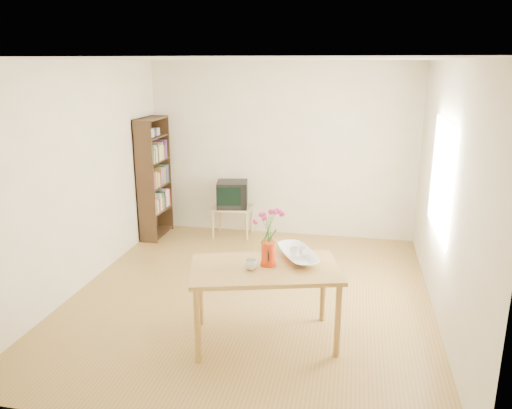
% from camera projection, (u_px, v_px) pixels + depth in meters
% --- Properties ---
extents(room, '(4.50, 4.50, 4.50)m').
position_uv_depth(room, '(253.00, 185.00, 5.34)').
color(room, olive).
rests_on(room, ground).
extents(table, '(1.52, 1.11, 0.75)m').
position_uv_depth(table, '(265.00, 276.00, 4.62)').
color(table, olive).
rests_on(table, ground).
extents(tv_stand, '(0.60, 0.45, 0.46)m').
position_uv_depth(tv_stand, '(232.00, 211.00, 7.58)').
color(tv_stand, tan).
rests_on(tv_stand, ground).
extents(bookshelf, '(0.28, 0.70, 1.80)m').
position_uv_depth(bookshelf, '(154.00, 182.00, 7.47)').
color(bookshelf, black).
rests_on(bookshelf, ground).
extents(pitcher, '(0.15, 0.23, 0.23)m').
position_uv_depth(pitcher, '(268.00, 254.00, 4.62)').
color(pitcher, red).
rests_on(pitcher, table).
extents(flowers, '(0.26, 0.26, 0.37)m').
position_uv_depth(flowers, '(268.00, 224.00, 4.54)').
color(flowers, '#EF3896').
rests_on(flowers, pitcher).
extents(mug, '(0.14, 0.14, 0.09)m').
position_uv_depth(mug, '(251.00, 265.00, 4.53)').
color(mug, white).
rests_on(mug, table).
extents(bowl, '(0.58, 0.58, 0.41)m').
position_uv_depth(bowl, '(298.00, 238.00, 4.75)').
color(bowl, white).
rests_on(bowl, table).
extents(teacup_a, '(0.10, 0.10, 0.07)m').
position_uv_depth(teacup_a, '(294.00, 242.00, 4.77)').
color(teacup_a, white).
rests_on(teacup_a, bowl).
extents(teacup_b, '(0.09, 0.09, 0.07)m').
position_uv_depth(teacup_b, '(303.00, 242.00, 4.77)').
color(teacup_b, white).
rests_on(teacup_b, bowl).
extents(television, '(0.52, 0.49, 0.39)m').
position_uv_depth(television, '(232.00, 194.00, 7.52)').
color(television, black).
rests_on(television, tv_stand).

